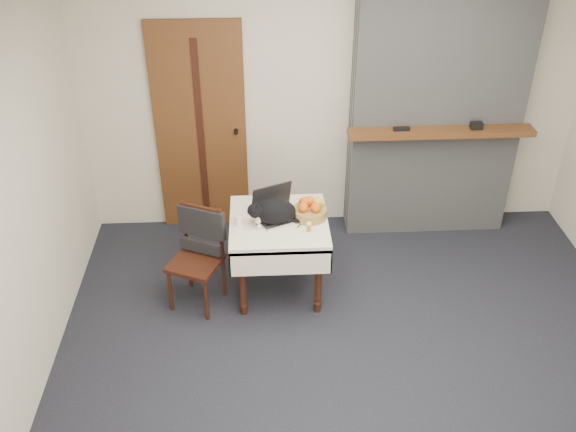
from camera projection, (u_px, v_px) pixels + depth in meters
name	position (u px, v px, depth m)	size (l,w,h in m)	color
ground	(357.00, 364.00, 4.75)	(4.50, 4.50, 0.00)	black
room_shell	(362.00, 119.00, 4.17)	(4.52, 4.01, 2.61)	beige
door	(201.00, 130.00, 5.80)	(0.82, 0.10, 2.00)	brown
chimney	(437.00, 100.00, 5.63)	(1.62, 0.48, 2.60)	gray
side_table	(279.00, 232.00, 5.16)	(0.78, 0.78, 0.70)	#34150E
laptop	(276.00, 209.00, 5.12)	(0.43, 0.40, 0.25)	#B7B7BC
cat	(275.00, 212.00, 5.02)	(0.49, 0.27, 0.23)	black
cream_jar	(239.00, 220.00, 5.03)	(0.07, 0.07, 0.08)	white
pill_bottle	(309.00, 227.00, 4.95)	(0.04, 0.04, 0.08)	#9B6213
fruit_basket	(310.00, 210.00, 5.11)	(0.27, 0.27, 0.16)	#A18141
desk_clutter	(304.00, 218.00, 5.12)	(0.13, 0.02, 0.01)	black
chair	(199.00, 243.00, 5.11)	(0.50, 0.50, 0.85)	#34150E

